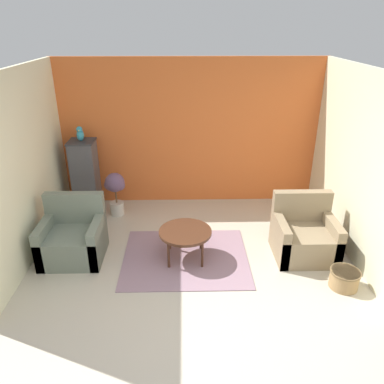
# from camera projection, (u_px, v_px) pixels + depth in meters

# --- Properties ---
(ground_plane) EXTENTS (20.00, 20.00, 0.00)m
(ground_plane) POSITION_uv_depth(u_px,v_px,m) (195.00, 326.00, 4.17)
(ground_plane) COLOR beige
(ground_plane) RESTS_ON ground
(wall_back_accent) EXTENTS (4.62, 0.06, 2.58)m
(wall_back_accent) POSITION_uv_depth(u_px,v_px,m) (190.00, 133.00, 6.61)
(wall_back_accent) COLOR orange
(wall_back_accent) RESTS_ON ground_plane
(wall_left) EXTENTS (0.06, 3.24, 2.58)m
(wall_left) POSITION_uv_depth(u_px,v_px,m) (24.00, 168.00, 5.06)
(wall_left) COLOR beige
(wall_left) RESTS_ON ground_plane
(wall_right) EXTENTS (0.06, 3.24, 2.58)m
(wall_right) POSITION_uv_depth(u_px,v_px,m) (357.00, 165.00, 5.15)
(wall_right) COLOR beige
(wall_right) RESTS_ON ground_plane
(area_rug) EXTENTS (1.77, 1.48, 0.01)m
(area_rug) POSITION_uv_depth(u_px,v_px,m) (185.00, 257.00, 5.37)
(area_rug) COLOR gray
(area_rug) RESTS_ON ground_plane
(coffee_table) EXTENTS (0.74, 0.74, 0.45)m
(coffee_table) POSITION_uv_depth(u_px,v_px,m) (185.00, 233.00, 5.20)
(coffee_table) COLOR #472819
(coffee_table) RESTS_ON ground_plane
(armchair_left) EXTENTS (0.84, 0.76, 0.88)m
(armchair_left) POSITION_uv_depth(u_px,v_px,m) (73.00, 239.00, 5.29)
(armchair_left) COLOR slate
(armchair_left) RESTS_ON ground_plane
(armchair_right) EXTENTS (0.84, 0.76, 0.88)m
(armchair_right) POSITION_uv_depth(u_px,v_px,m) (304.00, 237.00, 5.35)
(armchair_right) COLOR #8E7A5B
(armchair_right) RESTS_ON ground_plane
(birdcage) EXTENTS (0.45, 0.45, 1.27)m
(birdcage) POSITION_uv_depth(u_px,v_px,m) (86.00, 176.00, 6.52)
(birdcage) COLOR #353539
(birdcage) RESTS_ON ground_plane
(parrot) EXTENTS (0.12, 0.21, 0.25)m
(parrot) POSITION_uv_depth(u_px,v_px,m) (80.00, 134.00, 6.20)
(parrot) COLOR teal
(parrot) RESTS_ON birdcage
(potted_plant) EXTENTS (0.36, 0.33, 0.77)m
(potted_plant) POSITION_uv_depth(u_px,v_px,m) (115.00, 189.00, 6.38)
(potted_plant) COLOR beige
(potted_plant) RESTS_ON ground_plane
(wicker_basket) EXTENTS (0.38, 0.38, 0.24)m
(wicker_basket) POSITION_uv_depth(u_px,v_px,m) (344.00, 278.00, 4.74)
(wicker_basket) COLOR #A37F51
(wicker_basket) RESTS_ON ground_plane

